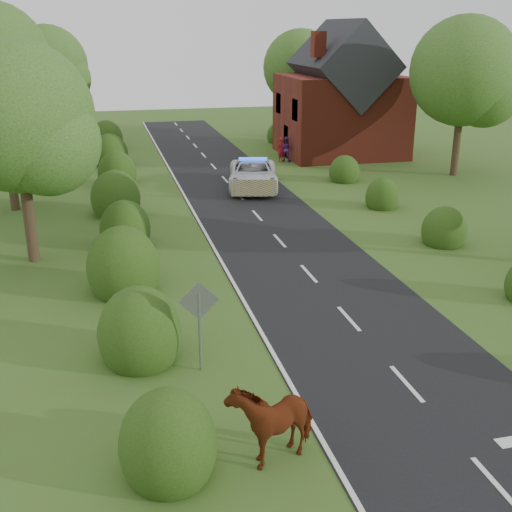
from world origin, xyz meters
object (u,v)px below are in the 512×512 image
object	(u,v)px
police_van	(253,174)
pedestrian_purple	(286,149)
pedestrian_red	(281,150)
cow	(272,422)
road_sign	(199,313)

from	to	relation	value
police_van	pedestrian_purple	world-z (taller)	police_van
pedestrian_red	pedestrian_purple	xyz separation A→B (m)	(0.39, 0.05, 0.03)
pedestrian_red	pedestrian_purple	bearing A→B (deg)	152.30
cow	pedestrian_red	distance (m)	31.68
police_van	pedestrian_purple	distance (m)	8.12
road_sign	pedestrian_purple	distance (m)	28.49
pedestrian_red	road_sign	bearing A→B (deg)	34.22
road_sign	police_van	xyz separation A→B (m)	(6.12, 19.55, -0.85)
pedestrian_purple	pedestrian_red	bearing A→B (deg)	41.40
cow	pedestrian_red	world-z (taller)	pedestrian_red
cow	pedestrian_purple	size ratio (longest dim) A/B	1.27
cow	pedestrian_purple	distance (m)	31.84
cow	police_van	size ratio (longest dim) A/B	0.34
road_sign	pedestrian_red	world-z (taller)	road_sign
road_sign	pedestrian_purple	world-z (taller)	road_sign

